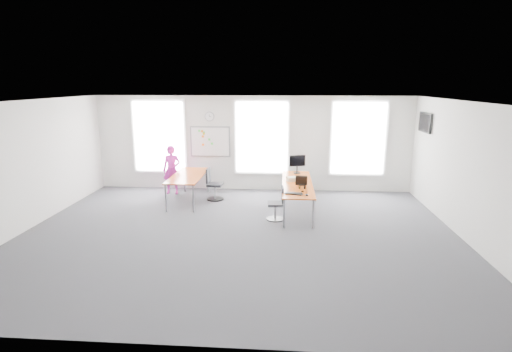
# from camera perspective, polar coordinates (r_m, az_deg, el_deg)

# --- Properties ---
(floor) EXTENTS (10.00, 10.00, 0.00)m
(floor) POSITION_cam_1_polar(r_m,az_deg,el_deg) (9.24, -2.54, -8.33)
(floor) COLOR #26262B
(floor) RESTS_ON ground
(ceiling) EXTENTS (10.00, 10.00, 0.00)m
(ceiling) POSITION_cam_1_polar(r_m,az_deg,el_deg) (8.60, -2.74, 10.59)
(ceiling) COLOR white
(ceiling) RESTS_ON ground
(wall_back) EXTENTS (10.00, 0.00, 10.00)m
(wall_back) POSITION_cam_1_polar(r_m,az_deg,el_deg) (12.72, -0.52, 4.66)
(wall_back) COLOR silver
(wall_back) RESTS_ON ground
(wall_front) EXTENTS (10.00, 0.00, 10.00)m
(wall_front) POSITION_cam_1_polar(r_m,az_deg,el_deg) (5.02, -8.05, -9.06)
(wall_front) COLOR silver
(wall_front) RESTS_ON ground
(wall_left) EXTENTS (0.00, 10.00, 10.00)m
(wall_left) POSITION_cam_1_polar(r_m,az_deg,el_deg) (10.62, -30.53, 1.10)
(wall_left) COLOR silver
(wall_left) RESTS_ON ground
(wall_right) EXTENTS (0.00, 10.00, 10.00)m
(wall_right) POSITION_cam_1_polar(r_m,az_deg,el_deg) (9.60, 28.50, 0.23)
(wall_right) COLOR silver
(wall_right) RESTS_ON ground
(window_left) EXTENTS (1.60, 0.06, 2.20)m
(window_left) POSITION_cam_1_polar(r_m,az_deg,el_deg) (13.24, -13.64, 5.50)
(window_left) COLOR white
(window_left) RESTS_ON wall_back
(window_mid) EXTENTS (1.60, 0.06, 2.20)m
(window_mid) POSITION_cam_1_polar(r_m,az_deg,el_deg) (12.64, 0.83, 5.52)
(window_mid) COLOR white
(window_mid) RESTS_ON wall_back
(window_right) EXTENTS (1.60, 0.06, 2.20)m
(window_right) POSITION_cam_1_polar(r_m,az_deg,el_deg) (12.82, 14.39, 5.22)
(window_right) COLOR white
(window_right) RESTS_ON wall_back
(desk_right) EXTENTS (0.81, 3.03, 0.74)m
(desk_right) POSITION_cam_1_polar(r_m,az_deg,el_deg) (10.87, 5.91, -1.26)
(desk_right) COLOR #BC4E15
(desk_right) RESTS_ON ground
(desk_left) EXTENTS (0.87, 2.16, 0.79)m
(desk_left) POSITION_cam_1_polar(r_m,az_deg,el_deg) (11.70, -9.66, -0.16)
(desk_left) COLOR #BC4E15
(desk_left) RESTS_ON ground
(chair_right) EXTENTS (0.46, 0.46, 0.85)m
(chair_right) POSITION_cam_1_polar(r_m,az_deg,el_deg) (10.09, 3.08, -4.20)
(chair_right) COLOR black
(chair_right) RESTS_ON ground
(chair_left) EXTENTS (0.50, 0.50, 0.95)m
(chair_left) POSITION_cam_1_polar(r_m,az_deg,el_deg) (11.86, -6.15, -1.41)
(chair_left) COLOR black
(chair_left) RESTS_ON ground
(person) EXTENTS (0.56, 0.38, 1.51)m
(person) POSITION_cam_1_polar(r_m,az_deg,el_deg) (12.63, -11.94, 0.87)
(person) COLOR #BF1F95
(person) RESTS_ON ground
(whiteboard) EXTENTS (1.20, 0.03, 0.90)m
(whiteboard) POSITION_cam_1_polar(r_m,az_deg,el_deg) (12.86, -6.56, 4.89)
(whiteboard) COLOR white
(whiteboard) RESTS_ON wall_back
(wall_clock) EXTENTS (0.30, 0.04, 0.30)m
(wall_clock) POSITION_cam_1_polar(r_m,az_deg,el_deg) (12.77, -6.65, 8.45)
(wall_clock) COLOR gray
(wall_clock) RESTS_ON wall_back
(tv) EXTENTS (0.06, 0.90, 0.55)m
(tv) POSITION_cam_1_polar(r_m,az_deg,el_deg) (12.23, 23.03, 7.05)
(tv) COLOR black
(tv) RESTS_ON wall_right
(keyboard) EXTENTS (0.46, 0.28, 0.02)m
(keyboard) POSITION_cam_1_polar(r_m,az_deg,el_deg) (9.78, 5.42, -2.52)
(keyboard) COLOR black
(keyboard) RESTS_ON desk_right
(mouse) EXTENTS (0.09, 0.13, 0.05)m
(mouse) POSITION_cam_1_polar(r_m,az_deg,el_deg) (9.66, 7.28, -2.69)
(mouse) COLOR black
(mouse) RESTS_ON desk_right
(lens_cap) EXTENTS (0.08, 0.08, 0.01)m
(lens_cap) POSITION_cam_1_polar(r_m,az_deg,el_deg) (10.02, 6.66, -2.21)
(lens_cap) COLOR black
(lens_cap) RESTS_ON desk_right
(headphones) EXTENTS (0.18, 0.09, 0.10)m
(headphones) POSITION_cam_1_polar(r_m,az_deg,el_deg) (10.26, 6.55, -1.59)
(headphones) COLOR black
(headphones) RESTS_ON desk_right
(laptop_sleeve) EXTENTS (0.31, 0.17, 0.25)m
(laptop_sleeve) POSITION_cam_1_polar(r_m,az_deg,el_deg) (10.61, 6.50, -0.67)
(laptop_sleeve) COLOR black
(laptop_sleeve) RESTS_ON desk_right
(paper_stack) EXTENTS (0.38, 0.32, 0.11)m
(paper_stack) POSITION_cam_1_polar(r_m,az_deg,el_deg) (11.07, 5.28, -0.42)
(paper_stack) COLOR beige
(paper_stack) RESTS_ON desk_right
(monitor) EXTENTS (0.49, 0.20, 0.55)m
(monitor) POSITION_cam_1_polar(r_m,az_deg,el_deg) (11.94, 5.90, 1.93)
(monitor) COLOR black
(monitor) RESTS_ON desk_right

